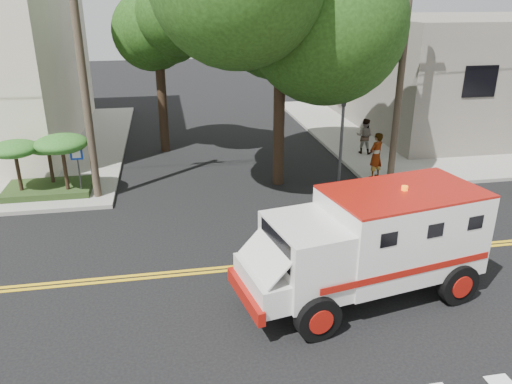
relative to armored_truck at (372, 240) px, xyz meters
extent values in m
plane|color=black|center=(-1.98, 1.94, -1.59)|extent=(100.00, 100.00, 0.00)
cube|color=gray|center=(11.52, 15.44, -1.52)|extent=(17.00, 17.00, 0.15)
cube|color=slate|center=(13.02, 15.94, 1.56)|extent=(14.00, 12.00, 6.00)
cylinder|color=#382D23|center=(-7.58, 7.94, 2.91)|extent=(0.28, 0.28, 9.00)
cylinder|color=#382D23|center=(4.32, 8.14, 2.91)|extent=(0.28, 0.28, 9.00)
cylinder|color=black|center=(-0.48, 8.44, 1.91)|extent=(0.44, 0.44, 7.00)
sphere|color=black|center=(-0.48, 8.44, 5.41)|extent=(5.32, 5.32, 5.32)
cylinder|color=black|center=(-4.98, 13.94, 1.21)|extent=(0.44, 0.44, 5.60)
sphere|color=black|center=(-4.98, 13.94, 4.01)|extent=(3.92, 3.92, 3.92)
sphere|color=black|center=(-4.14, 13.38, 4.43)|extent=(3.36, 3.36, 3.36)
cylinder|color=black|center=(6.52, 17.94, 1.38)|extent=(0.44, 0.44, 5.95)
sphere|color=black|center=(6.52, 17.94, 4.36)|extent=(4.20, 4.20, 4.20)
sphere|color=black|center=(7.42, 17.34, 4.81)|extent=(3.60, 3.60, 3.60)
cylinder|color=#3F3F42|center=(1.82, 7.54, 0.21)|extent=(0.12, 0.12, 3.60)
imported|color=#3F3F42|center=(1.82, 7.54, 1.56)|extent=(0.15, 0.18, 0.90)
cylinder|color=#3F3F42|center=(-8.18, 8.14, -0.59)|extent=(0.06, 0.06, 2.00)
cube|color=#0C33A5|center=(-8.18, 8.08, 0.21)|extent=(0.45, 0.03, 0.45)
cube|color=#1E3314|center=(-9.48, 8.74, -1.32)|extent=(3.20, 2.00, 0.24)
cylinder|color=black|center=(-10.38, 8.44, -0.44)|extent=(0.14, 0.14, 1.52)
ellipsoid|color=#195519|center=(-10.38, 8.44, 0.41)|extent=(1.73, 1.73, 0.60)
cylinder|color=black|center=(-9.38, 9.14, -0.52)|extent=(0.14, 0.14, 1.36)
ellipsoid|color=#195519|center=(-9.38, 9.14, 0.24)|extent=(1.55, 1.55, 0.54)
cylinder|color=black|center=(-8.68, 8.24, -0.36)|extent=(0.14, 0.14, 1.68)
ellipsoid|color=#195519|center=(-8.68, 8.24, 0.58)|extent=(1.91, 1.91, 0.66)
cube|color=silver|center=(0.78, 0.15, 0.12)|extent=(4.17, 2.93, 2.06)
cube|color=silver|center=(-1.81, -0.35, -0.08)|extent=(1.94, 2.41, 1.66)
cube|color=black|center=(-2.56, -0.49, 0.36)|extent=(0.37, 1.65, 0.69)
cube|color=silver|center=(-2.82, -0.54, -0.57)|extent=(1.23, 2.09, 0.69)
cube|color=#97120B|center=(-3.30, -0.63, -0.81)|extent=(0.57, 2.10, 0.34)
cube|color=#97120B|center=(0.78, 0.15, 1.18)|extent=(4.17, 2.93, 0.06)
cylinder|color=black|center=(-1.80, -1.46, -1.06)|extent=(1.12, 0.51, 1.08)
cylinder|color=black|center=(-2.21, 0.69, -1.06)|extent=(1.12, 0.51, 1.08)
cylinder|color=black|center=(2.05, -0.72, -1.06)|extent=(1.12, 0.51, 1.08)
cylinder|color=black|center=(1.63, 1.43, -1.06)|extent=(1.12, 0.51, 1.08)
imported|color=gray|center=(3.52, 7.99, -0.49)|extent=(0.83, 0.73, 1.91)
imported|color=gray|center=(4.38, 11.35, -0.60)|extent=(1.03, 0.99, 1.68)
camera|label=1|loc=(-4.82, -10.35, 5.66)|focal=35.00mm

